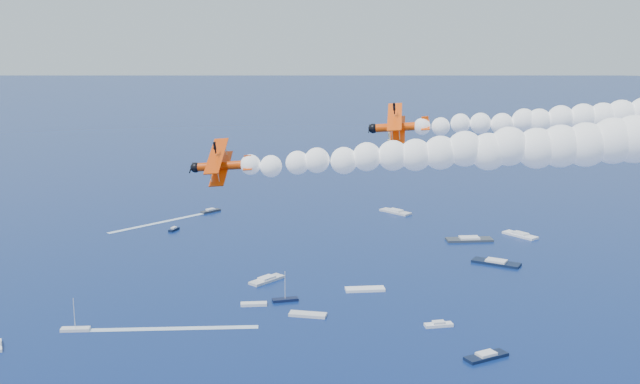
# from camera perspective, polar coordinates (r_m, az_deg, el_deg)

# --- Properties ---
(biplane_lead) EXTENTS (9.87, 11.68, 8.51)m
(biplane_lead) POSITION_cam_1_polar(r_m,az_deg,el_deg) (106.10, 5.88, 4.76)
(biplane_lead) COLOR #FF4805
(biplane_trail) EXTENTS (8.79, 10.48, 7.66)m
(biplane_trail) POSITION_cam_1_polar(r_m,az_deg,el_deg) (87.31, -7.13, 1.91)
(biplane_trail) COLOR #D73A04
(smoke_trail_lead) EXTENTS (55.95, 22.25, 9.89)m
(smoke_trail_lead) POSITION_cam_1_polar(r_m,az_deg,el_deg) (108.85, 20.71, 5.33)
(smoke_trail_lead) COLOR white
(smoke_trail_trail) EXTENTS (56.23, 28.09, 9.89)m
(smoke_trail_trail) POSITION_cam_1_polar(r_m,az_deg,el_deg) (86.21, 11.26, 3.04)
(smoke_trail_trail) COLOR white
(spectator_boats) EXTENTS (204.56, 185.78, 0.70)m
(spectator_boats) POSITION_cam_1_polar(r_m,az_deg,el_deg) (205.18, 7.64, -7.05)
(spectator_boats) COLOR silver
(spectator_boats) RESTS_ON ground
(boat_wakes) EXTENTS (227.21, 108.49, 0.04)m
(boat_wakes) POSITION_cam_1_polar(r_m,az_deg,el_deg) (199.65, 2.74, -7.61)
(boat_wakes) COLOR white
(boat_wakes) RESTS_ON ground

